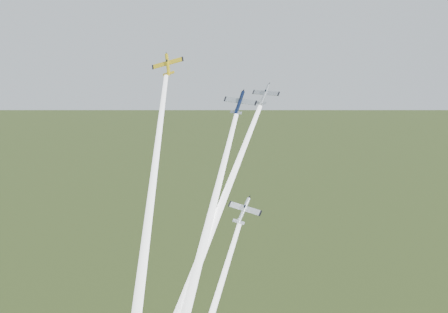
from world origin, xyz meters
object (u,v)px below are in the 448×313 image
plane_navy (240,102)px  plane_silver_low (244,210)px  plane_silver_right (265,94)px  plane_yellow (168,64)px

plane_navy → plane_silver_low: 23.84m
plane_navy → plane_silver_right: 5.97m
plane_navy → plane_silver_right: size_ratio=1.13×
plane_yellow → plane_silver_low: size_ratio=0.99×
plane_navy → plane_silver_low: size_ratio=0.99×
plane_yellow → plane_silver_right: 23.06m
plane_silver_right → plane_silver_low: 26.26m
plane_silver_right → plane_silver_low: size_ratio=0.87×
plane_yellow → plane_navy: size_ratio=1.00×
plane_yellow → plane_navy: plane_yellow is taller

